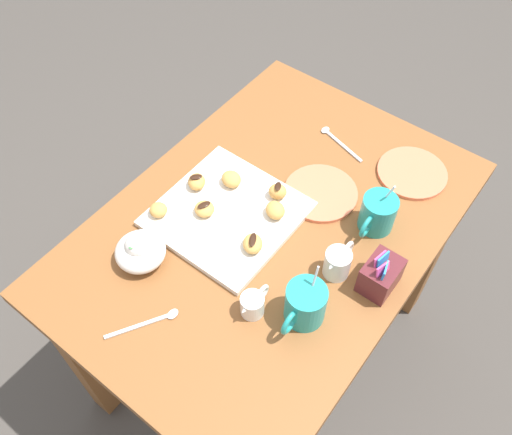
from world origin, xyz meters
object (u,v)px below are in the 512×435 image
at_px(dining_table, 269,256).
at_px(ice_cream_bowl, 140,250).
at_px(saucer_coral_left, 412,173).
at_px(beignet_2, 204,209).
at_px(coffee_mug_teal_right, 305,304).
at_px(sugar_caddy, 381,275).
at_px(beignet_4, 158,210).
at_px(pastry_plate_square, 227,214).
at_px(coffee_mug_teal_left, 378,213).
at_px(beignet_5, 197,182).
at_px(chocolate_sauce_pitcher, 253,304).
at_px(beignet_0, 253,244).
at_px(beignet_1, 277,211).
at_px(cream_pitcher_white, 338,262).
at_px(saucer_coral_right, 321,193).
at_px(beignet_6, 278,192).
at_px(beignet_3, 231,179).

bearing_deg(dining_table, ice_cream_bowl, -33.50).
height_order(saucer_coral_left, beignet_2, beignet_2).
bearing_deg(coffee_mug_teal_right, dining_table, -127.11).
relative_size(sugar_caddy, beignet_4, 2.45).
bearing_deg(beignet_4, ice_cream_bowl, 24.47).
relative_size(pastry_plate_square, beignet_4, 7.37).
bearing_deg(coffee_mug_teal_left, ice_cream_bowl, -42.54).
height_order(saucer_coral_left, beignet_5, beignet_5).
distance_m(coffee_mug_teal_left, chocolate_sauce_pitcher, 0.37).
distance_m(beignet_0, beignet_1, 0.11).
xyz_separation_m(cream_pitcher_white, saucer_coral_right, (-0.17, -0.15, -0.03)).
distance_m(coffee_mug_teal_left, beignet_5, 0.45).
xyz_separation_m(ice_cream_bowl, saucer_coral_left, (-0.62, 0.37, -0.03)).
bearing_deg(cream_pitcher_white, beignet_6, -110.65).
height_order(saucer_coral_left, beignet_0, beignet_0).
bearing_deg(beignet_3, dining_table, 77.51).
height_order(beignet_1, beignet_5, same).
relative_size(chocolate_sauce_pitcher, beignet_0, 1.66).
bearing_deg(coffee_mug_teal_left, beignet_0, -38.29).
relative_size(coffee_mug_teal_left, saucer_coral_right, 0.77).
bearing_deg(cream_pitcher_white, beignet_5, -88.57).
height_order(coffee_mug_teal_left, coffee_mug_teal_right, coffee_mug_teal_right).
xyz_separation_m(beignet_1, beignet_4, (0.17, -0.23, -0.00)).
distance_m(pastry_plate_square, beignet_5, 0.12).
height_order(pastry_plate_square, chocolate_sauce_pitcher, chocolate_sauce_pitcher).
relative_size(ice_cream_bowl, saucer_coral_right, 0.62).
height_order(beignet_4, beignet_6, beignet_6).
height_order(beignet_2, beignet_3, beignet_3).
bearing_deg(chocolate_sauce_pitcher, beignet_1, -155.30).
xyz_separation_m(coffee_mug_teal_right, beignet_5, (-0.13, -0.41, -0.02)).
xyz_separation_m(dining_table, coffee_mug_teal_right, (0.15, 0.20, 0.20)).
bearing_deg(cream_pitcher_white, saucer_coral_right, -137.77).
height_order(sugar_caddy, beignet_2, sugar_caddy).
height_order(saucer_coral_right, beignet_0, beignet_0).
relative_size(saucer_coral_right, beignet_6, 4.15).
height_order(saucer_coral_right, beignet_3, beignet_3).
relative_size(saucer_coral_right, beignet_5, 3.70).
xyz_separation_m(coffee_mug_teal_left, beignet_2, (0.23, -0.34, -0.02)).
distance_m(saucer_coral_right, beignet_5, 0.31).
bearing_deg(saucer_coral_right, beignet_0, -7.28).
bearing_deg(beignet_3, sugar_caddy, 87.05).
height_order(coffee_mug_teal_left, saucer_coral_left, coffee_mug_teal_left).
xyz_separation_m(saucer_coral_right, beignet_4, (0.30, -0.27, 0.03)).
bearing_deg(saucer_coral_left, saucer_coral_right, -36.91).
bearing_deg(beignet_1, beignet_3, -94.72).
relative_size(chocolate_sauce_pitcher, beignet_2, 1.87).
bearing_deg(chocolate_sauce_pitcher, beignet_4, -100.37).
bearing_deg(beignet_5, chocolate_sauce_pitcher, 60.07).
relative_size(beignet_1, beignet_3, 0.99).
bearing_deg(coffee_mug_teal_left, saucer_coral_right, -91.09).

